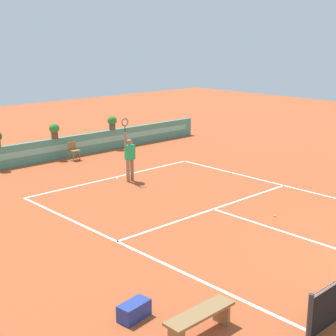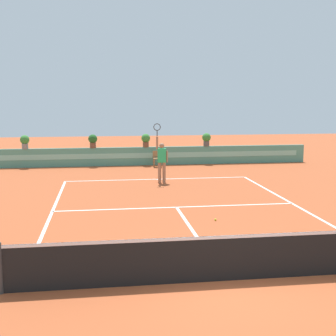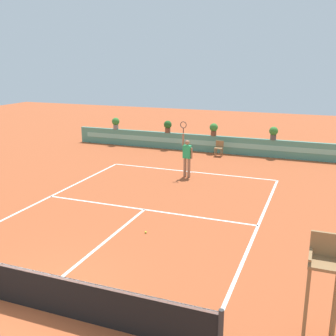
{
  "view_description": "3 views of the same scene",
  "coord_description": "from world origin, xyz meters",
  "views": [
    {
      "loc": [
        -12.26,
        -4.44,
        5.69
      ],
      "look_at": [
        0.04,
        8.69,
        1.0
      ],
      "focal_mm": 54.29,
      "sensor_mm": 36.0,
      "label": 1
    },
    {
      "loc": [
        -2.45,
        -8.67,
        3.68
      ],
      "look_at": [
        0.04,
        8.69,
        1.0
      ],
      "focal_mm": 49.4,
      "sensor_mm": 36.0,
      "label": 2
    },
    {
      "loc": [
        5.78,
        -6.21,
        5.32
      ],
      "look_at": [
        0.04,
        8.69,
        1.0
      ],
      "focal_mm": 43.25,
      "sensor_mm": 36.0,
      "label": 3
    }
  ],
  "objects": [
    {
      "name": "net",
      "position": [
        0.0,
        0.0,
        0.51
      ],
      "size": [
        8.92,
        0.1,
        1.0
      ],
      "color": "#333333",
      "rests_on": "ground"
    },
    {
      "name": "tennis_ball_near_baseline",
      "position": [
        0.89,
        4.53,
        0.03
      ],
      "size": [
        0.07,
        0.07,
        0.07
      ],
      "primitive_type": "sphere",
      "color": "#CCE033",
      "rests_on": "ground"
    },
    {
      "name": "ball_kid_chair",
      "position": [
        0.44,
        15.66,
        0.48
      ],
      "size": [
        0.44,
        0.44,
        0.85
      ],
      "color": "olive",
      "rests_on": "ground"
    },
    {
      "name": "potted_plant_centre",
      "position": [
        -0.09,
        16.39,
        1.41
      ],
      "size": [
        0.48,
        0.48,
        0.72
      ],
      "color": "brown",
      "rests_on": "back_wall_barrier"
    },
    {
      "name": "potted_plant_far_left",
      "position": [
        -6.49,
        16.39,
        1.41
      ],
      "size": [
        0.48,
        0.48,
        0.72
      ],
      "color": "gray",
      "rests_on": "back_wall_barrier"
    },
    {
      "name": "court_lines",
      "position": [
        0.0,
        6.72,
        0.0
      ],
      "size": [
        8.32,
        11.94,
        0.01
      ],
      "color": "white",
      "rests_on": "ground"
    },
    {
      "name": "potted_plant_left",
      "position": [
        -2.95,
        16.39,
        1.41
      ],
      "size": [
        0.48,
        0.48,
        0.72
      ],
      "color": "brown",
      "rests_on": "back_wall_barrier"
    },
    {
      "name": "potted_plant_right",
      "position": [
        3.3,
        16.39,
        1.41
      ],
      "size": [
        0.48,
        0.48,
        0.72
      ],
      "color": "#514C47",
      "rests_on": "back_wall_barrier"
    },
    {
      "name": "ground_plane",
      "position": [
        0.0,
        6.0,
        0.0
      ],
      "size": [
        60.0,
        60.0,
        0.0
      ],
      "primitive_type": "plane",
      "color": "#A84C28"
    },
    {
      "name": "back_wall_barrier",
      "position": [
        0.0,
        16.39,
        0.5
      ],
      "size": [
        18.0,
        0.21,
        1.0
      ],
      "color": "#4C8E7A",
      "rests_on": "ground"
    },
    {
      "name": "tennis_player",
      "position": [
        0.09,
        10.99,
        1.05
      ],
      "size": [
        0.62,
        0.25,
        2.58
      ],
      "color": "#9E7051",
      "rests_on": "ground"
    }
  ]
}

